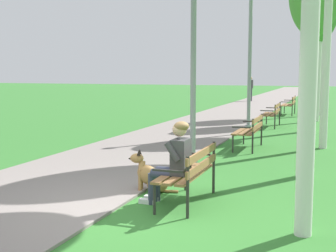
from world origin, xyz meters
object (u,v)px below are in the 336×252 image
at_px(park_bench_far, 272,113).
at_px(pedestrian_distant, 251,89).
at_px(park_bench_near, 190,170).
at_px(lamp_post_near, 193,71).
at_px(birch_tree_fifth, 321,1).
at_px(park_bench_furthest, 290,104).
at_px(park_bench_mid, 250,129).
at_px(person_seated_on_near_bench, 174,160).
at_px(dog_shepherd, 151,177).
at_px(lamp_post_mid, 250,59).

xyz_separation_m(park_bench_far, pedestrian_distant, (-3.18, 13.58, 0.33)).
bearing_deg(park_bench_near, park_bench_far, 90.63).
xyz_separation_m(lamp_post_near, birch_tree_fifth, (1.94, 10.47, 2.69)).
relative_size(park_bench_furthest, birch_tree_fifth, 0.24).
bearing_deg(park_bench_mid, park_bench_furthest, 89.76).
distance_m(park_bench_far, birch_tree_fifth, 5.05).
relative_size(park_bench_far, pedestrian_distant, 0.91).
height_order(park_bench_mid, pedestrian_distant, pedestrian_distant).
relative_size(park_bench_near, person_seated_on_near_bench, 1.20).
distance_m(park_bench_mid, lamp_post_near, 3.40).
bearing_deg(pedestrian_distant, park_bench_mid, -79.99).
distance_m(person_seated_on_near_bench, dog_shepherd, 0.89).
bearing_deg(park_bench_far, person_seated_on_near_bench, -90.53).
relative_size(park_bench_near, park_bench_mid, 1.00).
bearing_deg(park_bench_far, dog_shepherd, -93.96).
distance_m(lamp_post_near, lamp_post_mid, 5.72).
distance_m(park_bench_mid, park_bench_far, 4.98).
relative_size(park_bench_near, lamp_post_mid, 0.33).
distance_m(park_bench_furthest, person_seated_on_near_bench, 15.25).
relative_size(park_bench_mid, lamp_post_mid, 0.33).
xyz_separation_m(park_bench_near, person_seated_on_near_bench, (-0.21, -0.15, 0.17)).
xyz_separation_m(park_bench_far, park_bench_furthest, (0.14, 4.95, 0.00)).
relative_size(lamp_post_mid, birch_tree_fifth, 0.73).
relative_size(lamp_post_near, birch_tree_fifth, 0.61).
distance_m(park_bench_far, dog_shepherd, 9.78).
bearing_deg(park_bench_near, lamp_post_mid, 94.02).
bearing_deg(pedestrian_distant, lamp_post_mid, -80.20).
xyz_separation_m(park_bench_near, lamp_post_near, (-0.62, 2.15, 1.47)).
xyz_separation_m(lamp_post_near, lamp_post_mid, (0.07, 5.71, 0.39)).
xyz_separation_m(park_bench_furthest, lamp_post_mid, (-0.58, -7.23, 1.86)).
xyz_separation_m(park_bench_furthest, person_seated_on_near_bench, (-0.23, -15.24, 0.17)).
bearing_deg(park_bench_near, pedestrian_distant, 97.90).
height_order(park_bench_far, dog_shepherd, park_bench_far).
height_order(park_bench_mid, lamp_post_mid, lamp_post_mid).
height_order(dog_shepherd, pedestrian_distant, pedestrian_distant).
height_order(park_bench_furthest, lamp_post_mid, lamp_post_mid).
height_order(park_bench_mid, person_seated_on_near_bench, person_seated_on_near_bench).
distance_m(lamp_post_near, pedestrian_distant, 21.76).
height_order(park_bench_mid, park_bench_furthest, same).
bearing_deg(park_bench_mid, birch_tree_fifth, 79.86).
bearing_deg(lamp_post_mid, park_bench_mid, -78.78).
relative_size(park_bench_mid, park_bench_far, 1.00).
bearing_deg(person_seated_on_near_bench, park_bench_far, 89.47).
bearing_deg(park_bench_far, park_bench_furthest, 88.43).
bearing_deg(dog_shepherd, park_bench_furthest, 86.84).
xyz_separation_m(park_bench_mid, birch_tree_fifth, (1.34, 7.46, 4.16)).
xyz_separation_m(park_bench_furthest, lamp_post_near, (-0.65, -12.94, 1.47)).
height_order(park_bench_near, park_bench_furthest, same).
height_order(park_bench_near, dog_shepherd, park_bench_near).
height_order(park_bench_near, park_bench_far, same).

